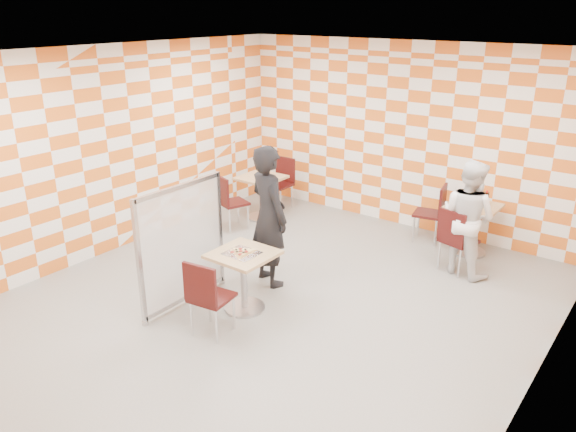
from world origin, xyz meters
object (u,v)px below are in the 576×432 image
Objects in this scene: empty_table at (261,190)px; chair_second_front at (455,236)px; soda_bottle at (486,199)px; sport_bottle at (467,197)px; partition at (182,245)px; chair_second_side at (435,209)px; chair_empty_near at (228,198)px; chair_empty_far at (282,179)px; man_white at (468,218)px; second_table at (472,221)px; main_table at (244,271)px; man_dark at (269,216)px; chair_main_front at (206,293)px.

chair_second_front is (3.48, -0.07, 0.04)m from empty_table.
chair_second_front is 4.02× the size of soda_bottle.
sport_bottle is (-0.18, 0.86, 0.29)m from chair_second_front.
empty_table is 0.48× the size of partition.
sport_bottle is (0.47, -0.00, 0.29)m from chair_second_side.
sport_bottle is at bearing 24.49° from chair_empty_near.
man_white is at bearing -9.67° from chair_empty_far.
chair_empty_far is at bearing -177.58° from sport_bottle.
second_table is at bearing -26.72° from sport_bottle.
sport_bottle is 0.87× the size of soda_bottle.
main_table is 0.81× the size of chair_second_side.
sport_bottle is (-0.29, 0.76, 0.03)m from man_white.
chair_empty_far is 2.99m from man_dark.
empty_table is 0.81× the size of chair_empty_near.
partition is (1.22, -2.14, 0.25)m from chair_empty_near.
chair_second_front is 4.62× the size of sport_bottle.
partition is at bearing -129.68° from chair_second_front.
chair_empty_far is 3.74m from partition.
chair_empty_far is (-1.95, 3.92, 0.00)m from chair_main_front.
partition is 0.96× the size of man_white.
second_table is at bearing -142.23° from soda_bottle.
man_white is at bearing 62.97° from chair_main_front.
chair_empty_far is at bearing 120.24° from main_table.
sport_bottle reaches higher than second_table.
chair_main_front is 1.00× the size of chair_empty_far.
chair_second_side is 2.89m from man_dark.
main_table and second_table have the same top height.
sport_bottle is at bearing 153.28° from second_table.
partition is at bearing 87.93° from man_dark.
man_white reaches higher than chair_second_front.
partition is 4.43m from soda_bottle.
man_white is at bearing 50.02° from partition.
soda_bottle is at bearing 37.77° from second_table.
sport_bottle is (3.37, 1.54, 0.29)m from chair_empty_near.
empty_table is 0.40× the size of man_dark.
sport_bottle is at bearing 59.67° from partition.
empty_table is 0.81× the size of chair_second_front.
chair_second_side is at bearing -177.25° from soda_bottle.
partition is 7.75× the size of sport_bottle.
chair_empty_far is at bearing -178.79° from second_table.
chair_main_front reaches higher than second_table.
chair_main_front is 4.16m from chair_second_side.
chair_second_front and chair_empty_near have the same top height.
chair_second_side reaches higher than main_table.
chair_empty_near is 3.72m from sport_bottle.
man_dark reaches higher than soda_bottle.
chair_empty_near reaches higher than empty_table.
empty_table is 3.12m from partition.
empty_table is (-1.82, 2.56, 0.00)m from main_table.
empty_table is at bearing -26.81° from man_dark.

